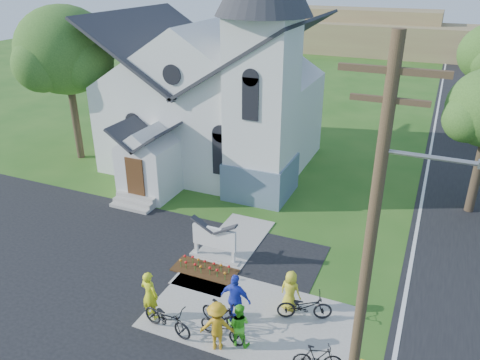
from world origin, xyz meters
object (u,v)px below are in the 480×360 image
at_px(church_sign, 214,238).
at_px(cyclist_2, 236,299).
at_px(bike_3, 318,358).
at_px(cyclist_0, 150,295).
at_px(cyclist_3, 217,326).
at_px(cyclist_1, 239,325).
at_px(utility_pole, 374,235).
at_px(cyclist_4, 290,291).
at_px(bike_0, 167,318).
at_px(bike_4, 305,306).
at_px(bike_1, 221,314).
at_px(bike_2, 222,328).

bearing_deg(church_sign, cyclist_2, -53.00).
relative_size(cyclist_2, bike_3, 1.26).
distance_m(cyclist_0, cyclist_3, 2.74).
xyz_separation_m(church_sign, cyclist_1, (2.82, -3.99, -0.21)).
height_order(church_sign, cyclist_1, church_sign).
relative_size(utility_pole, bike_3, 6.78).
height_order(church_sign, utility_pole, utility_pole).
bearing_deg(cyclist_4, cyclist_3, 70.31).
height_order(bike_0, bike_4, bike_0).
height_order(cyclist_0, cyclist_2, cyclist_2).
bearing_deg(cyclist_0, cyclist_2, -151.84).
relative_size(bike_1, cyclist_4, 1.04).
bearing_deg(bike_4, bike_0, 100.36).
distance_m(bike_0, cyclist_4, 4.28).
xyz_separation_m(cyclist_0, cyclist_4, (4.25, 2.26, -0.14)).
height_order(church_sign, cyclist_4, church_sign).
relative_size(cyclist_2, cyclist_3, 1.09).
bearing_deg(cyclist_2, cyclist_3, 90.09).
height_order(cyclist_2, cyclist_3, cyclist_2).
relative_size(bike_1, bike_3, 1.10).
relative_size(bike_2, cyclist_3, 0.99).
bearing_deg(cyclist_1, cyclist_2, -66.21).
bearing_deg(bike_3, cyclist_1, 71.14).
bearing_deg(bike_0, cyclist_2, -44.36).
bearing_deg(bike_1, church_sign, 40.05).
relative_size(cyclist_0, bike_0, 0.94).
bearing_deg(cyclist_1, utility_pole, 163.99).
xyz_separation_m(church_sign, bike_1, (1.98, -3.48, -0.49)).
distance_m(bike_0, bike_3, 4.97).
bearing_deg(bike_1, bike_4, -48.07).
xyz_separation_m(cyclist_1, bike_3, (2.57, -0.03, -0.32)).
relative_size(bike_0, bike_4, 1.04).
distance_m(bike_1, cyclist_3, 1.03).
distance_m(church_sign, bike_0, 4.45).
height_order(cyclist_2, bike_2, cyclist_2).
bearing_deg(church_sign, cyclist_4, -24.85).
xyz_separation_m(utility_pole, bike_1, (-4.59, 1.22, -4.87)).
relative_size(bike_0, bike_3, 1.33).
relative_size(church_sign, bike_3, 1.49).
height_order(bike_2, bike_3, bike_3).
bearing_deg(bike_1, bike_0, 131.32).
bearing_deg(utility_pole, bike_2, 170.77).
xyz_separation_m(cyclist_1, cyclist_4, (0.99, 2.22, 0.01)).
bearing_deg(cyclist_2, bike_4, -151.01).
xyz_separation_m(bike_3, cyclist_4, (-1.59, 2.25, 0.33)).
bearing_deg(cyclist_0, cyclist_4, -142.94).
bearing_deg(cyclist_1, cyclist_4, -119.15).
bearing_deg(cyclist_0, bike_2, -170.37).
distance_m(utility_pole, cyclist_1, 5.96).
distance_m(bike_2, bike_3, 3.14).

